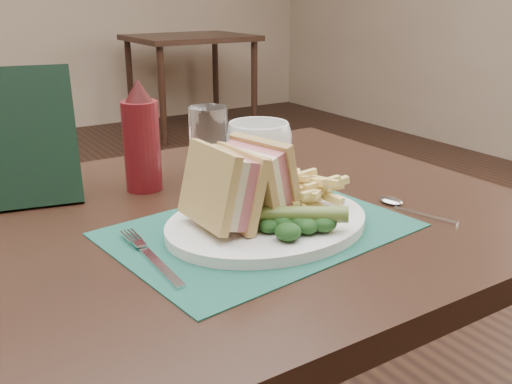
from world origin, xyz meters
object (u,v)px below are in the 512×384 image
sandwich_half_a (209,190)px  saucer (258,175)px  check_presenter (32,137)px  plate (267,223)px  ketchup_bottle (141,136)px  sandwich_half_b (245,182)px  drinking_glass (209,144)px  table_bg_right (192,84)px  placemat (260,229)px  coffee_cup (258,148)px

sandwich_half_a → saucer: size_ratio=0.76×
sandwich_half_a → check_presenter: 0.33m
plate → ketchup_bottle: (-0.08, 0.26, 0.08)m
sandwich_half_a → sandwich_half_b: sandwich_half_a is taller
sandwich_half_b → saucer: 0.25m
saucer → drinking_glass: drinking_glass is taller
table_bg_right → drinking_glass: drinking_glass is taller
sandwich_half_a → drinking_glass: bearing=60.2°
table_bg_right → sandwich_half_a: sandwich_half_a is taller
plate → saucer: (0.12, 0.20, -0.00)m
placemat → sandwich_half_a: bearing=177.0°
saucer → ketchup_bottle: bearing=164.8°
ketchup_bottle → coffee_cup: bearing=-15.2°
plate → table_bg_right: bearing=62.3°
placemat → check_presenter: (-0.23, 0.29, 0.10)m
sandwich_half_a → drinking_glass: 0.27m
placemat → sandwich_half_a: sandwich_half_a is taller
table_bg_right → check_presenter: (-1.84, -3.19, 0.48)m
placemat → plate: plate is taller
sandwich_half_a → check_presenter: bearing=116.7°
ketchup_bottle → sandwich_half_a: bearing=-92.0°
placemat → plate: 0.01m
sandwich_half_b → check_presenter: (-0.21, 0.28, 0.03)m
sandwich_half_b → coffee_cup: bearing=39.3°
coffee_cup → check_presenter: bearing=166.2°
placemat → plate: size_ratio=1.34×
sandwich_half_b → coffee_cup: size_ratio=0.95×
sandwich_half_b → saucer: sandwich_half_b is taller
drinking_glass → check_presenter: size_ratio=0.60×
drinking_glass → check_presenter: bearing=171.0°
ketchup_bottle → check_presenter: 0.17m
sandwich_half_a → coffee_cup: 0.29m
sandwich_half_b → coffee_cup: sandwich_half_b is taller
sandwich_half_b → drinking_glass: (0.07, 0.23, -0.01)m
placemat → check_presenter: check_presenter is taller
placemat → check_presenter: bearing=128.8°
sandwich_half_a → coffee_cup: sandwich_half_a is taller
coffee_cup → plate: bearing=-119.7°
sandwich_half_b → plate: bearing=-38.3°
placemat → plate: bearing=-15.6°
saucer → sandwich_half_b: bearing=-127.4°
coffee_cup → drinking_glass: size_ratio=0.90×
table_bg_right → plate: size_ratio=3.00×
saucer → check_presenter: size_ratio=0.69×
table_bg_right → check_presenter: check_presenter is taller
sandwich_half_b → coffee_cup: 0.24m
plate → sandwich_half_b: (-0.03, 0.01, 0.06)m
placemat → coffee_cup: (0.13, 0.20, 0.06)m
coffee_cup → ketchup_bottle: (-0.20, 0.05, 0.04)m
plate → sandwich_half_b: 0.07m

